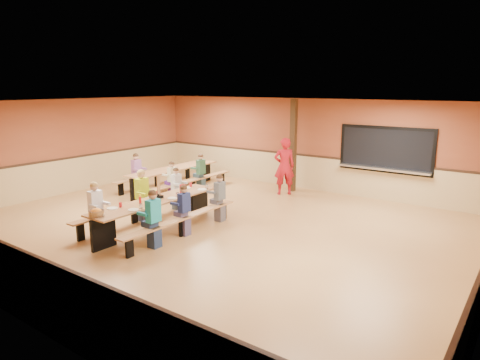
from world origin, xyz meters
The scene contains 23 objects.
ground centered at (0.00, 0.00, 0.00)m, with size 12.00×12.00×0.00m, color olive.
room_envelope centered at (0.00, 0.00, 0.69)m, with size 12.04×10.04×3.02m.
kitchen_pass_through centered at (2.60, 4.96, 1.49)m, with size 2.78×0.28×1.38m.
structural_post centered at (-0.20, 4.40, 1.50)m, with size 0.18×0.18×3.00m, color black.
cafeteria_table_main centered at (-0.97, -0.92, 0.53)m, with size 1.91×3.70×0.74m.
cafeteria_table_second centered at (-3.48, 2.25, 0.53)m, with size 1.91×3.70×0.74m.
seated_child_white_left centered at (-1.79, -2.03, 0.63)m, with size 0.39×0.32×1.25m, color white, non-canonical shape.
seated_adult_yellow centered at (-1.79, -0.63, 0.66)m, with size 0.42×0.34×1.31m, color #B2CD17, non-canonical shape.
seated_child_grey_left centered at (-1.79, 0.62, 0.59)m, with size 0.35×0.29×1.17m, color #BCBCBC, non-canonical shape.
seated_child_teal_right centered at (-0.14, -1.78, 0.63)m, with size 0.39×0.32×1.25m, color teal, non-canonical shape.
seated_child_navy_right centered at (-0.14, -0.84, 0.59)m, with size 0.36×0.29×1.18m, color navy, non-canonical shape.
seated_child_char_right centered at (-0.14, 0.48, 0.60)m, with size 0.37×0.30×1.20m, color #4F535A, non-canonical shape.
seated_child_purple_sec centered at (-4.30, 1.37, 0.62)m, with size 0.39×0.32×1.24m, color #91588B, non-canonical shape.
seated_child_green_sec centered at (-2.65, 2.66, 0.61)m, with size 0.37×0.31×1.22m, color #316346, non-canonical shape.
seated_child_tan_sec centered at (-2.65, 1.33, 0.58)m, with size 0.34×0.28×1.16m, color beige, non-canonical shape.
standing_woman centered at (-0.20, 3.86, 0.91)m, with size 0.66×0.43×1.82m, color #A9131D.
punch_pitcher centered at (-0.87, -0.10, 0.85)m, with size 0.16×0.16×0.22m, color red.
chip_bowl centered at (-1.01, -2.57, 0.81)m, with size 0.32×0.32×0.15m, color orange, non-canonical shape.
napkin_dispenser centered at (-0.96, -0.93, 0.80)m, with size 0.10×0.14×0.13m, color black.
condiment_mustard centered at (-1.18, -1.24, 0.82)m, with size 0.06×0.06×0.17m, color yellow.
condiment_ketchup centered at (-0.98, -1.41, 0.82)m, with size 0.06×0.06×0.17m, color #B2140F.
table_paddle centered at (-1.04, -0.76, 0.88)m, with size 0.16×0.16×0.56m.
place_settings centered at (-0.97, -0.92, 0.80)m, with size 0.65×3.30×0.11m, color beige, non-canonical shape.
Camera 1 is at (6.41, -7.77, 3.41)m, focal length 32.00 mm.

